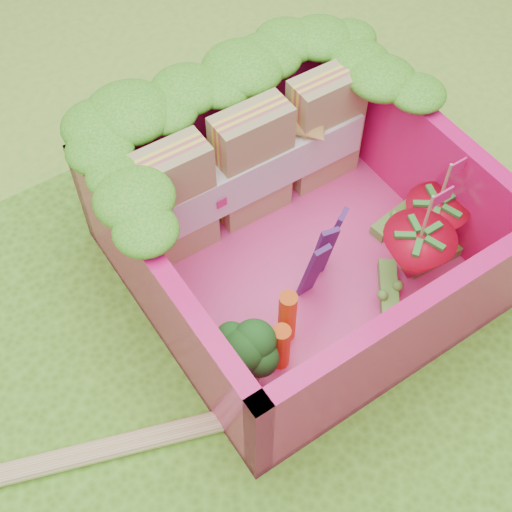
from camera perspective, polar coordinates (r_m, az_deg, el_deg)
The scene contains 13 objects.
ground at distance 2.81m, azimuth -0.67°, elevation -8.82°, with size 14.00×14.00×0.00m, color #74C136.
placemat at distance 2.80m, azimuth -0.68°, elevation -8.69°, with size 2.60×2.60×0.03m, color #549020.
bento_floor at distance 3.00m, azimuth 3.36°, elevation -0.63°, with size 1.30×1.30×0.05m, color #E63A88.
bento_box at distance 2.80m, azimuth 3.60°, elevation 2.27°, with size 1.30×1.30×0.55m.
lettuce_ruffle at distance 2.81m, azimuth -1.86°, elevation 12.80°, with size 1.43×0.77×0.11m.
sandwich_stack at distance 2.94m, azimuth -0.24°, elevation 7.35°, with size 1.06×0.19×0.56m.
broccoli at distance 2.54m, azimuth -1.07°, elevation -7.84°, with size 0.34×0.34×0.26m.
carrot_sticks at distance 2.65m, azimuth 2.28°, elevation -5.98°, with size 0.16×0.15×0.27m.
purple_wedges at distance 2.77m, azimuth 5.29°, elevation 0.13°, with size 0.21×0.12×0.38m.
strawberry_left at distance 2.87m, azimuth 12.52°, elevation -0.15°, with size 0.28×0.28×0.52m.
strawberry_right at distance 3.00m, azimuth 13.88°, elevation 2.47°, with size 0.25×0.25×0.49m.
snap_peas at distance 3.03m, azimuth 12.25°, elevation 0.18°, with size 0.59×0.49×0.05m.
chopsticks at distance 2.74m, azimuth -19.25°, elevation -16.10°, with size 2.27×0.83×0.05m.
Camera 1 is at (-0.67, -1.05, 2.52)m, focal length 50.00 mm.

